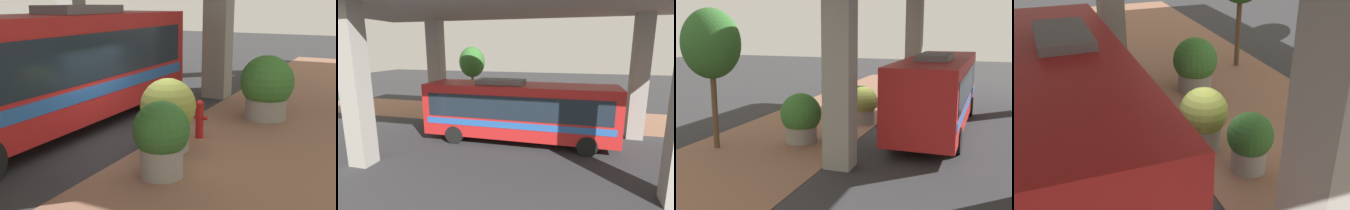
# 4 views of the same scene
# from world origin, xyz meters

# --- Properties ---
(ground_plane) EXTENTS (80.00, 80.00, 0.00)m
(ground_plane) POSITION_xyz_m (0.00, 0.00, 0.00)
(ground_plane) COLOR #2D2D30
(ground_plane) RESTS_ON ground
(sidewalk_strip) EXTENTS (6.00, 40.00, 0.02)m
(sidewalk_strip) POSITION_xyz_m (-3.00, 0.00, 0.01)
(sidewalk_strip) COLOR #845B47
(sidewalk_strip) RESTS_ON ground
(bus) EXTENTS (2.76, 10.41, 3.50)m
(bus) POSITION_xyz_m (2.80, -0.09, 1.90)
(bus) COLOR #B21E1E
(bus) RESTS_ON ground
(fire_hydrant) EXTENTS (0.44, 0.21, 1.06)m
(fire_hydrant) POSITION_xyz_m (-0.97, -1.26, 0.54)
(fire_hydrant) COLOR #B21919
(fire_hydrant) RESTS_ON ground
(planter_front) EXTENTS (1.65, 1.65, 2.01)m
(planter_front) POSITION_xyz_m (-2.03, -4.01, 1.01)
(planter_front) COLOR gray
(planter_front) RESTS_ON ground
(planter_middle) EXTENTS (1.20, 1.20, 1.63)m
(planter_middle) POSITION_xyz_m (-1.29, 1.45, 0.86)
(planter_middle) COLOR gray
(planter_middle) RESTS_ON ground
(planter_back) EXTENTS (1.37, 1.37, 1.81)m
(planter_back) POSITION_xyz_m (-0.66, -0.06, 0.94)
(planter_back) COLOR gray
(planter_back) RESTS_ON ground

